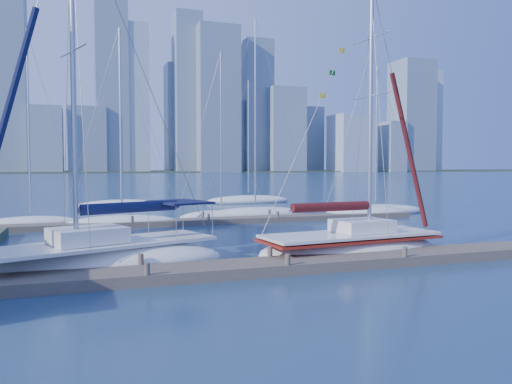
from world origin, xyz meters
name	(u,v)px	position (x,y,z in m)	size (l,w,h in m)	color
ground	(278,271)	(0.00, 0.00, 0.00)	(700.00, 700.00, 0.00)	#18364D
near_dock	(278,266)	(0.00, 0.00, 0.20)	(26.00, 2.00, 0.40)	#494135
far_dock	(220,221)	(2.00, 16.00, 0.18)	(30.00, 1.80, 0.36)	#494135
far_shore	(94,172)	(0.00, 320.00, 0.00)	(800.00, 100.00, 1.50)	#38472D
sailboat_navy	(104,242)	(-6.20, 2.35, 1.08)	(9.61, 5.87, 14.53)	white
sailboat_maroon	(351,235)	(4.20, 1.89, 0.95)	(8.84, 3.60, 12.64)	white
bg_boat_0	(31,223)	(-10.21, 18.27, 0.26)	(6.60, 3.33, 13.09)	white
bg_boat_1	(122,222)	(-4.54, 16.54, 0.26)	(7.62, 3.61, 13.31)	white
bg_boat_2	(221,215)	(2.92, 18.97, 0.25)	(6.59, 3.37, 12.78)	white
bg_boat_3	(255,213)	(5.67, 19.03, 0.29)	(8.76, 5.71, 15.62)	white
bg_boat_4	(369,213)	(14.43, 16.76, 0.28)	(7.34, 3.62, 13.54)	white
bg_boat_5	(375,211)	(15.90, 18.18, 0.26)	(9.07, 2.49, 12.42)	white
bg_boat_6	(121,205)	(-3.57, 30.94, 0.30)	(8.73, 4.36, 15.85)	white
bg_boat_7	(248,200)	(9.86, 33.38, 0.28)	(9.27, 2.51, 13.48)	white
skyline	(134,113)	(22.82, 290.21, 35.58)	(504.26, 51.31, 119.50)	slate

